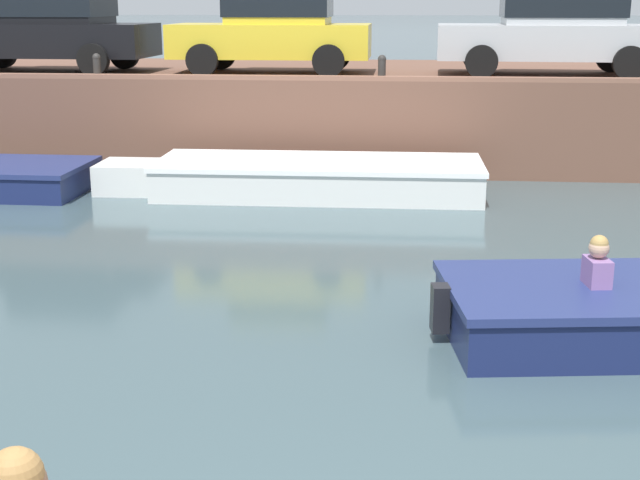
{
  "coord_description": "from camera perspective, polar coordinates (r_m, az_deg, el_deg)",
  "views": [
    {
      "loc": [
        0.44,
        -3.14,
        3.12
      ],
      "look_at": [
        -0.26,
        4.47,
        1.06
      ],
      "focal_mm": 50.0,
      "sensor_mm": 36.0,
      "label": 1
    }
  ],
  "objects": [
    {
      "name": "car_leftmost_black",
      "position": [
        18.93,
        -17.13,
        12.83
      ],
      "size": [
        4.37,
        2.06,
        1.54
      ],
      "color": "black",
      "rests_on": "far_quay_wall"
    },
    {
      "name": "far_wall_coping",
      "position": [
        16.1,
        3.69,
        10.29
      ],
      "size": [
        60.0,
        0.24,
        0.08
      ],
      "primitive_type": "cube",
      "color": "brown",
      "rests_on": "far_quay_wall"
    },
    {
      "name": "car_left_inner_yellow",
      "position": [
        17.74,
        -2.95,
        13.34
      ],
      "size": [
        3.84,
        1.91,
        1.54
      ],
      "color": "yellow",
      "rests_on": "far_quay_wall"
    },
    {
      "name": "car_centre_silver",
      "position": [
        17.79,
        14.78,
        12.89
      ],
      "size": [
        4.29,
        2.05,
        1.54
      ],
      "color": "#B7BABC",
      "rests_on": "far_quay_wall"
    },
    {
      "name": "boat_moored_central_white",
      "position": [
        14.8,
        -1.11,
        4.03
      ],
      "size": [
        6.4,
        1.98,
        0.58
      ],
      "color": "white",
      "rests_on": "ground"
    },
    {
      "name": "mooring_bollard_west",
      "position": [
        17.14,
        -14.09,
        10.83
      ],
      "size": [
        0.15,
        0.15,
        0.45
      ],
      "color": "#2D2B28",
      "rests_on": "far_quay_wall"
    },
    {
      "name": "ground_plane",
      "position": [
        10.03,
        2.46,
        -3.06
      ],
      "size": [
        400.0,
        400.0,
        0.0
      ],
      "primitive_type": "plane",
      "color": "#3D5156"
    },
    {
      "name": "mooring_bollard_mid",
      "position": [
        16.21,
        3.98,
        11.02
      ],
      "size": [
        0.15,
        0.15,
        0.45
      ],
      "color": "#2D2B28",
      "rests_on": "far_quay_wall"
    },
    {
      "name": "far_quay_wall",
      "position": [
        19.05,
        3.9,
        8.26
      ],
      "size": [
        60.0,
        6.0,
        1.75
      ],
      "primitive_type": "cube",
      "color": "brown",
      "rests_on": "ground"
    }
  ]
}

